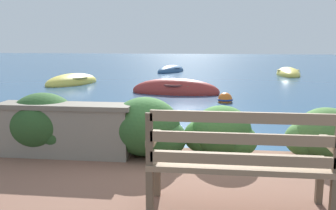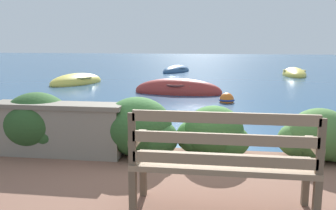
{
  "view_description": "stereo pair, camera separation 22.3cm",
  "coord_description": "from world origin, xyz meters",
  "px_view_note": "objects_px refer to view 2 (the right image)",
  "views": [
    {
      "loc": [
        0.34,
        -5.04,
        1.72
      ],
      "look_at": [
        -0.72,
        3.61,
        0.18
      ],
      "focal_mm": 40.0,
      "sensor_mm": 36.0,
      "label": 1
    },
    {
      "loc": [
        0.57,
        -5.01,
        1.72
      ],
      "look_at": [
        -0.72,
        3.61,
        0.18
      ],
      "focal_mm": 40.0,
      "sensor_mm": 36.0,
      "label": 2
    }
  ],
  "objects_px": {
    "rowboat_nearest": "(178,91)",
    "mooring_buoy": "(227,100)",
    "park_bench": "(222,159)",
    "rowboat_far": "(294,74)",
    "rowboat_mid": "(76,82)",
    "rowboat_outer": "(176,71)"
  },
  "relations": [
    {
      "from": "rowboat_mid",
      "to": "mooring_buoy",
      "type": "bearing_deg",
      "value": 80.42
    },
    {
      "from": "park_bench",
      "to": "rowboat_outer",
      "type": "xyz_separation_m",
      "value": [
        -2.5,
        16.61,
        -0.65
      ]
    },
    {
      "from": "rowboat_outer",
      "to": "rowboat_nearest",
      "type": "bearing_deg",
      "value": -150.44
    },
    {
      "from": "rowboat_nearest",
      "to": "rowboat_outer",
      "type": "bearing_deg",
      "value": 103.37
    },
    {
      "from": "rowboat_nearest",
      "to": "rowboat_outer",
      "type": "xyz_separation_m",
      "value": [
        -1.05,
        7.91,
        -0.02
      ]
    },
    {
      "from": "rowboat_nearest",
      "to": "rowboat_outer",
      "type": "distance_m",
      "value": 7.98
    },
    {
      "from": "rowboat_mid",
      "to": "rowboat_far",
      "type": "distance_m",
      "value": 10.22
    },
    {
      "from": "park_bench",
      "to": "rowboat_mid",
      "type": "xyz_separation_m",
      "value": [
        -5.72,
        10.81,
        -0.64
      ]
    },
    {
      "from": "rowboat_nearest",
      "to": "rowboat_far",
      "type": "xyz_separation_m",
      "value": [
        4.79,
        6.83,
        -0.01
      ]
    },
    {
      "from": "rowboat_mid",
      "to": "rowboat_outer",
      "type": "xyz_separation_m",
      "value": [
        3.22,
        5.8,
        -0.01
      ]
    },
    {
      "from": "mooring_buoy",
      "to": "rowboat_nearest",
      "type": "bearing_deg",
      "value": 135.63
    },
    {
      "from": "rowboat_outer",
      "to": "rowboat_mid",
      "type": "bearing_deg",
      "value": 172.97
    },
    {
      "from": "rowboat_nearest",
      "to": "rowboat_mid",
      "type": "relative_size",
      "value": 1.05
    },
    {
      "from": "park_bench",
      "to": "rowboat_far",
      "type": "relative_size",
      "value": 0.56
    },
    {
      "from": "rowboat_nearest",
      "to": "rowboat_mid",
      "type": "height_order",
      "value": "rowboat_nearest"
    },
    {
      "from": "rowboat_outer",
      "to": "mooring_buoy",
      "type": "height_order",
      "value": "rowboat_outer"
    },
    {
      "from": "rowboat_nearest",
      "to": "mooring_buoy",
      "type": "xyz_separation_m",
      "value": [
        1.54,
        -1.51,
        -0.0
      ]
    },
    {
      "from": "park_bench",
      "to": "rowboat_mid",
      "type": "distance_m",
      "value": 12.24
    },
    {
      "from": "rowboat_nearest",
      "to": "mooring_buoy",
      "type": "bearing_deg",
      "value": -38.59
    },
    {
      "from": "rowboat_nearest",
      "to": "mooring_buoy",
      "type": "distance_m",
      "value": 2.16
    },
    {
      "from": "park_bench",
      "to": "rowboat_nearest",
      "type": "distance_m",
      "value": 8.85
    },
    {
      "from": "park_bench",
      "to": "rowboat_far",
      "type": "height_order",
      "value": "park_bench"
    }
  ]
}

